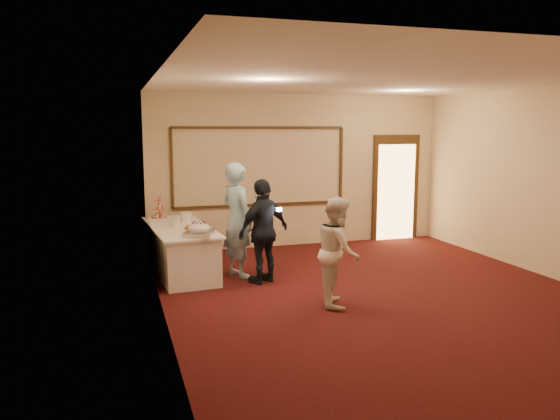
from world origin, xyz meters
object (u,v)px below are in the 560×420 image
object	(u,v)px
buffet_table	(180,249)
woman	(338,251)
plate_stack_a	(175,223)
cupcake_stand	(159,209)
tart	(192,228)
guest	(264,231)
man	(237,220)
plate_stack_b	(186,217)
pavlova_tray	(199,230)

from	to	relation	value
buffet_table	woman	distance (m)	2.90
plate_stack_a	woman	distance (m)	2.90
cupcake_stand	tart	distance (m)	1.36
tart	guest	bearing A→B (deg)	-31.65
buffet_table	woman	bearing A→B (deg)	-50.89
tart	man	distance (m)	0.72
woman	plate_stack_b	bearing A→B (deg)	50.19
pavlova_tray	guest	size ratio (longest dim) A/B	0.39
plate_stack_a	tart	xyz separation A→B (m)	(0.22, -0.28, -0.05)
woman	guest	xyz separation A→B (m)	(-0.67, 1.29, 0.07)
pavlova_tray	guest	world-z (taller)	guest
buffet_table	guest	xyz separation A→B (m)	(1.15, -0.95, 0.41)
cupcake_stand	plate_stack_a	xyz separation A→B (m)	(0.17, -1.01, -0.08)
man	guest	distance (m)	0.56
guest	pavlova_tray	bearing A→B (deg)	-30.06
cupcake_stand	man	bearing A→B (deg)	-53.20
cupcake_stand	plate_stack_b	distance (m)	0.68
buffet_table	man	world-z (taller)	man
cupcake_stand	plate_stack_a	world-z (taller)	cupcake_stand
pavlova_tray	woman	world-z (taller)	woman
cupcake_stand	pavlova_tray	bearing A→B (deg)	-77.18
tart	pavlova_tray	bearing A→B (deg)	-86.88
cupcake_stand	guest	distance (m)	2.37
woman	guest	world-z (taller)	guest
tart	man	bearing A→B (deg)	-12.84
plate_stack_a	plate_stack_b	size ratio (longest dim) A/B	0.91
tart	buffet_table	bearing A→B (deg)	114.66
guest	woman	bearing A→B (deg)	90.80
plate_stack_a	cupcake_stand	bearing A→B (deg)	99.35
pavlova_tray	cupcake_stand	bearing A→B (deg)	102.82
plate_stack_a	woman	size ratio (longest dim) A/B	0.12
buffet_table	cupcake_stand	distance (m)	1.13
plate_stack_a	plate_stack_b	bearing A→B (deg)	63.79
buffet_table	cupcake_stand	size ratio (longest dim) A/B	5.62
pavlova_tray	cupcake_stand	distance (m)	1.90
plate_stack_a	plate_stack_b	distance (m)	0.52
plate_stack_a	man	distance (m)	1.02
pavlova_tray	woman	xyz separation A→B (m)	(1.64, -1.35, -0.13)
plate_stack_b	woman	size ratio (longest dim) A/B	0.13
man	cupcake_stand	bearing A→B (deg)	14.86
man	guest	world-z (taller)	man
plate_stack_b	buffet_table	bearing A→B (deg)	-110.46
buffet_table	woman	xyz separation A→B (m)	(1.82, -2.24, 0.34)
tart	woman	distance (m)	2.54
pavlova_tray	guest	xyz separation A→B (m)	(0.97, -0.06, -0.06)
cupcake_stand	woman	world-z (taller)	woman
cupcake_stand	woman	size ratio (longest dim) A/B	0.29
man	woman	world-z (taller)	man
plate_stack_b	man	xyz separation A→B (m)	(0.69, -0.91, 0.06)
buffet_table	pavlova_tray	size ratio (longest dim) A/B	3.82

